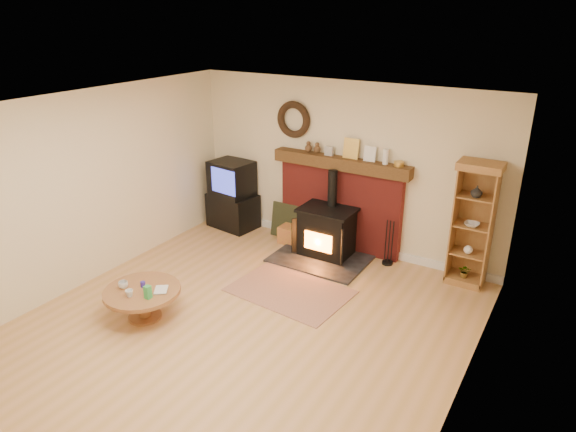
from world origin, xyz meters
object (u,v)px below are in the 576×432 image
Objects in this scene: curio_cabinet at (473,224)px; wood_stove at (326,233)px; tv_unit at (232,196)px; coffee_table at (142,295)px.

wood_stove is at bearing -172.33° from curio_cabinet.
coffee_table is (0.78, -2.88, -0.24)m from tv_unit.
tv_unit is at bearing -178.79° from curio_cabinet.
curio_cabinet is 1.88× the size of coffee_table.
curio_cabinet is at bearing 7.67° from wood_stove.
coffee_table is (-1.12, -2.69, -0.05)m from wood_stove.
wood_stove reaches higher than coffee_table.
tv_unit is 2.99m from coffee_table.
tv_unit is at bearing 174.23° from wood_stove.
curio_cabinet is (2.05, 0.28, 0.50)m from wood_stove.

